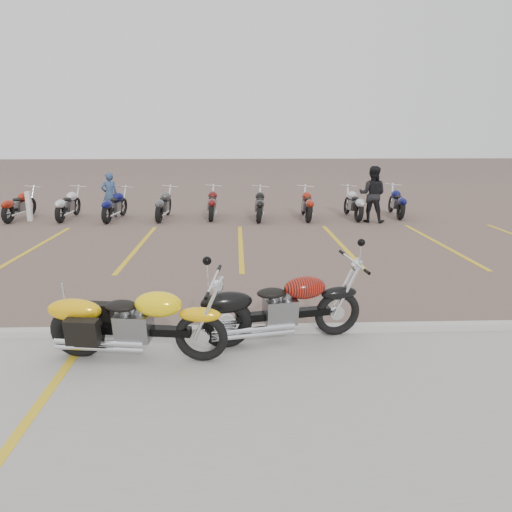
% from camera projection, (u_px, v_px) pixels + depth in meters
% --- Properties ---
extents(ground, '(100.00, 100.00, 0.00)m').
position_uv_depth(ground, '(243.00, 292.00, 9.40)').
color(ground, brown).
rests_on(ground, ground).
extents(concrete_apron, '(60.00, 5.00, 0.01)m').
position_uv_depth(concrete_apron, '(249.00, 430.00, 5.04)').
color(concrete_apron, '#9E9B93').
rests_on(concrete_apron, ground).
extents(curb, '(60.00, 0.18, 0.12)m').
position_uv_depth(curb, '(245.00, 330.00, 7.45)').
color(curb, '#ADAAA3').
rests_on(curb, ground).
extents(parking_stripes, '(38.00, 5.50, 0.01)m').
position_uv_depth(parking_stripes, '(241.00, 246.00, 13.28)').
color(parking_stripes, gold).
rests_on(parking_stripes, ground).
extents(apron_stripe, '(0.12, 5.00, 0.00)m').
position_uv_depth(apron_stripe, '(18.00, 435.00, 4.95)').
color(apron_stripe, gold).
rests_on(apron_stripe, concrete_apron).
extents(yellow_cruiser, '(2.38, 0.51, 0.98)m').
position_uv_depth(yellow_cruiser, '(135.00, 324.00, 6.53)').
color(yellow_cruiser, black).
rests_on(yellow_cruiser, ground).
extents(flame_cruiser, '(2.34, 0.64, 0.97)m').
position_uv_depth(flame_cruiser, '(279.00, 310.00, 7.07)').
color(flame_cruiser, black).
rests_on(flame_cruiser, ground).
extents(person_a, '(0.69, 0.61, 1.59)m').
position_uv_depth(person_a, '(110.00, 195.00, 17.60)').
color(person_a, navy).
rests_on(person_a, ground).
extents(person_b, '(1.12, 1.01, 1.87)m').
position_uv_depth(person_b, '(372.00, 194.00, 16.62)').
color(person_b, black).
rests_on(person_b, ground).
extents(bollard, '(0.15, 0.15, 1.00)m').
position_uv_depth(bollard, '(29.00, 206.00, 16.92)').
color(bollard, silver).
rests_on(bollard, ground).
extents(bg_bike_row, '(15.54, 2.01, 1.10)m').
position_uv_depth(bg_bike_row, '(187.00, 203.00, 17.38)').
color(bg_bike_row, black).
rests_on(bg_bike_row, ground).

